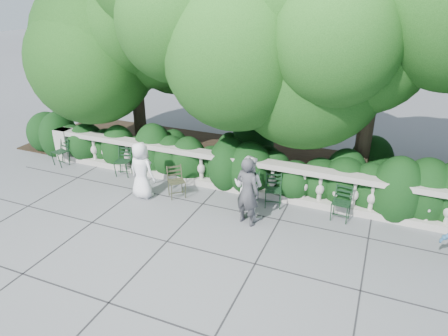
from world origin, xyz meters
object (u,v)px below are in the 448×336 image
at_px(chair_d, 338,222).
at_px(person_businessman, 141,170).
at_px(chair_a, 58,167).
at_px(chair_b, 122,177).
at_px(chair_weathered, 179,199).
at_px(chair_e, 249,206).
at_px(person_casual_man, 248,187).
at_px(chair_f, 272,209).
at_px(person_woman_grey, 247,191).

xyz_separation_m(chair_d, person_businessman, (-4.89, -0.65, 0.75)).
bearing_deg(person_businessman, chair_a, -2.26).
height_order(chair_b, chair_weathered, same).
xyz_separation_m(chair_e, person_casual_man, (0.13, -0.44, 0.78)).
distance_m(chair_f, chair_weathered, 2.43).
distance_m(chair_d, person_woman_grey, 2.28).
distance_m(chair_e, person_casual_man, 0.90).
distance_m(chair_b, person_businessman, 1.63).
height_order(chair_d, chair_weathered, same).
distance_m(chair_e, person_businessman, 2.87).
relative_size(chair_b, person_woman_grey, 0.51).
relative_size(chair_f, chair_weathered, 1.00).
bearing_deg(chair_d, chair_b, -176.93).
bearing_deg(chair_a, chair_e, 12.57).
bearing_deg(person_woman_grey, person_businessman, 14.27).
bearing_deg(chair_b, chair_a, 171.96).
distance_m(chair_a, chair_b, 2.27).
relative_size(chair_a, chair_f, 1.00).
relative_size(person_businessman, person_woman_grey, 0.91).
height_order(chair_a, chair_d, same).
bearing_deg(chair_b, chair_e, -13.81).
height_order(chair_f, person_businessman, person_businessman).
bearing_deg(chair_f, person_businessman, 175.81).
xyz_separation_m(person_businessman, person_casual_man, (2.84, 0.13, 0.03)).
height_order(chair_d, person_woman_grey, person_woman_grey).
bearing_deg(person_businessman, person_casual_man, -169.37).
height_order(person_woman_grey, person_casual_man, person_woman_grey).
bearing_deg(chair_e, person_casual_man, -82.15).
xyz_separation_m(chair_e, chair_weathered, (-1.80, -0.35, 0.00)).
distance_m(chair_a, person_casual_man, 6.41).
height_order(chair_e, person_businessman, person_businessman).
bearing_deg(person_businessman, chair_weathered, -158.40).
bearing_deg(person_woman_grey, chair_f, -95.71).
bearing_deg(chair_d, person_woman_grey, -153.06).
bearing_deg(chair_b, chair_d, -12.09).
bearing_deg(person_businessman, chair_f, -160.35).
xyz_separation_m(chair_a, person_woman_grey, (6.43, -0.81, 0.82)).
bearing_deg(person_casual_man, chair_a, 4.95).
relative_size(chair_d, chair_e, 1.00).
distance_m(chair_e, chair_weathered, 1.83).
relative_size(chair_d, chair_f, 1.00).
height_order(chair_e, person_casual_man, person_casual_man).
bearing_deg(chair_weathered, person_businessman, 150.21).
xyz_separation_m(chair_a, chair_f, (6.80, 0.04, 0.00)).
bearing_deg(chair_d, chair_e, -173.81).
bearing_deg(chair_a, chair_f, 13.53).
bearing_deg(chair_a, chair_d, 13.28).
relative_size(chair_b, chair_f, 1.00).
height_order(chair_a, chair_e, same).
distance_m(chair_b, chair_f, 4.53).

